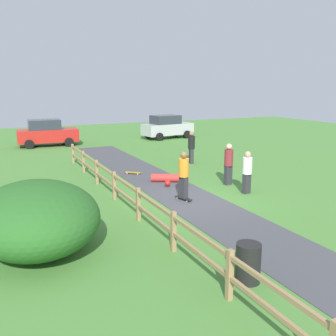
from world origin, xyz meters
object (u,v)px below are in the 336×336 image
skateboard_loose (133,173)px  parked_car_red (47,133)px  trash_bin (248,263)px  skater_riding (184,173)px  bystander_white (247,170)px  skater_fallen (169,178)px  bystander_maroon (229,162)px  bystander_black (191,146)px  parked_car_silver (167,127)px  bush_large (36,217)px

skateboard_loose → parked_car_red: parked_car_red is taller
parked_car_red → trash_bin: bearing=-86.9°
skater_riding → bystander_white: skater_riding is taller
skater_fallen → skateboard_loose: bearing=112.0°
skateboard_loose → bystander_maroon: bystander_maroon is taller
skateboard_loose → parked_car_red: bearing=102.6°
bystander_white → bystander_maroon: (0.11, 1.48, 0.06)m
bystander_black → parked_car_red: 11.85m
skateboard_loose → parked_car_silver: 13.20m
skateboard_loose → bystander_black: 4.18m
skater_riding → parked_car_silver: bearing=66.8°
bystander_maroon → parked_car_silver: (3.99, 14.77, -0.06)m
bush_large → parked_car_silver: bearing=55.9°
bush_large → skater_fallen: (6.23, 5.03, -0.73)m
skateboard_loose → bystander_maroon: (3.12, -3.68, 0.93)m
bush_large → skater_riding: skater_riding is taller
bystander_white → parked_car_red: bearing=108.7°
skateboard_loose → bystander_black: size_ratio=0.41×
skater_riding → parked_car_silver: size_ratio=0.42×
trash_bin → bystander_white: bystander_white is taller
skateboard_loose → bystander_black: bystander_black is taller
bush_large → bystander_black: size_ratio=2.16×
bystander_black → parked_car_silver: size_ratio=0.41×
bystander_black → parked_car_silver: bearing=72.3°
skater_riding → parked_car_silver: parked_car_silver is taller
bush_large → parked_car_red: parked_car_red is taller
bystander_maroon → parked_car_red: 15.81m
trash_bin → bystander_maroon: bearing=58.7°
skater_fallen → bush_large: bearing=-141.1°
bush_large → bystander_maroon: bush_large is taller
parked_car_silver → parked_car_red: size_ratio=1.03×
bush_large → bystander_maroon: 9.18m
skater_riding → bystander_white: size_ratio=1.07×
bush_large → parked_car_red: 18.58m
trash_bin → skater_fallen: (2.21, 8.72, -0.25)m
skater_riding → bystander_black: bearing=58.7°
parked_car_red → skater_fallen: bearing=-75.7°
skater_riding → bystander_black: skater_riding is taller
trash_bin → skater_riding: (1.55, 6.03, 0.61)m
skateboard_loose → trash_bin: bearing=-96.8°
parked_car_silver → parked_car_red: (-9.60, 0.01, 0.00)m
trash_bin → skateboard_loose: (1.31, 10.95, -0.36)m
parked_car_silver → parked_car_red: same height
bush_large → trash_bin: (4.03, -3.69, -0.48)m
parked_car_red → skateboard_loose: bearing=-77.4°
trash_bin → parked_car_silver: 23.60m
skateboard_loose → parked_car_silver: size_ratio=0.17×
trash_bin → bystander_maroon: 8.53m
skater_riding → parked_car_red: (-2.73, 16.03, -0.11)m
parked_car_silver → parked_car_red: 9.60m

